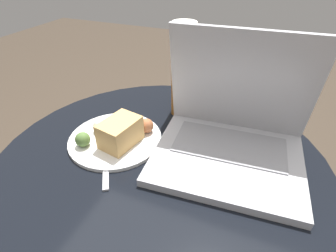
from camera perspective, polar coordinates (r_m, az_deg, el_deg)
The scene contains 5 objects.
table at distance 0.69m, azimuth -1.49°, elevation -15.74°, with size 0.74×0.74×0.56m.
laptop at distance 0.59m, azimuth 13.64°, elevation -1.52°, with size 0.34×0.28×0.27m.
beer_glass at distance 0.70m, azimuth 3.26°, elevation 11.80°, with size 0.06×0.06×0.25m.
snack_plate at distance 0.64m, azimuth -11.07°, elevation -1.90°, with size 0.22×0.22×0.07m.
fork at distance 0.61m, azimuth -13.33°, elevation -6.33°, with size 0.11×0.16×0.00m.
Camera 1 is at (0.18, -0.40, 0.95)m, focal length 28.00 mm.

